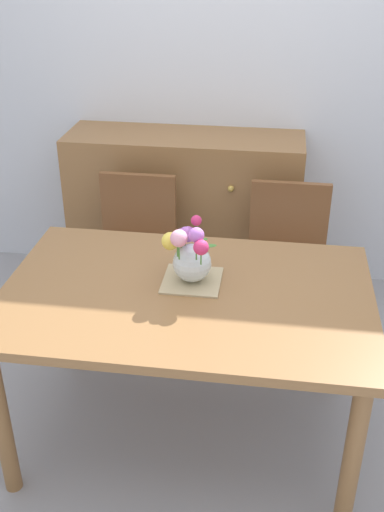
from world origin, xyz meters
name	(u,v)px	position (x,y,z in m)	size (l,w,h in m)	color
ground_plane	(187,432)	(0.00, 0.00, 0.00)	(12.00, 12.00, 0.00)	#939399
back_wall	(227,57)	(0.00, 1.60, 1.40)	(7.00, 0.10, 2.80)	silver
dining_table	(186,311)	(0.00, 0.00, 0.68)	(1.51, 0.99, 0.78)	olive
chair_left	(136,245)	(-0.41, 0.83, 0.52)	(0.42, 0.42, 0.90)	brown
chair_right	(286,256)	(0.41, 0.83, 0.52)	(0.42, 0.42, 0.90)	brown
dresser	(185,214)	(-0.22, 1.33, 0.50)	(1.40, 0.47, 1.00)	olive
placemat	(192,280)	(0.01, 0.08, 0.78)	(0.24, 0.24, 0.01)	tan
flower_vase	(189,254)	(0.00, 0.07, 0.91)	(0.22, 0.26, 0.28)	silver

